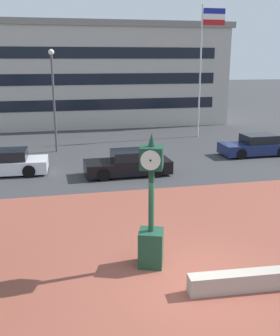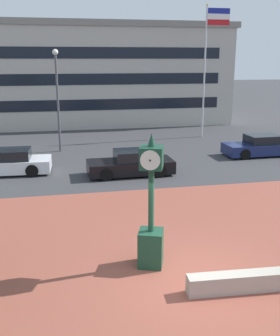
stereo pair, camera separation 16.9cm
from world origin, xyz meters
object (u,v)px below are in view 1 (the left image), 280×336
(street_clock, at_px, (151,217))
(car_street_far, at_px, (3,163))
(car_street_near, at_px, (256,146))
(civic_building, at_px, (54,74))
(car_street_mid, at_px, (129,164))
(flagpole_primary, at_px, (204,59))
(street_lamp_post, at_px, (53,90))

(street_clock, xyz_separation_m, car_street_far, (-5.21, 10.78, -0.92))
(car_street_near, relative_size, civic_building, 0.14)
(street_clock, distance_m, car_street_mid, 9.42)
(civic_building, bearing_deg, car_street_mid, -80.47)
(street_clock, xyz_separation_m, car_street_near, (9.65, 11.94, -0.92))
(flagpole_primary, xyz_separation_m, civic_building, (-10.73, 10.76, -1.36))
(car_street_near, xyz_separation_m, car_street_mid, (-8.54, -2.63, 0.00))
(car_street_mid, distance_m, car_street_far, 6.49)
(civic_building, bearing_deg, street_lamp_post, -90.82)
(car_street_near, distance_m, street_lamp_post, 13.04)
(street_clock, bearing_deg, car_street_far, 135.11)
(car_street_mid, distance_m, street_lamp_post, 7.90)
(flagpole_primary, relative_size, civic_building, 0.31)
(car_street_mid, relative_size, street_lamp_post, 0.69)
(street_clock, height_order, street_lamp_post, street_lamp_post)
(flagpole_primary, xyz_separation_m, street_lamp_post, (-10.93, -2.96, -1.88))
(car_street_mid, bearing_deg, civic_building, 8.13)
(car_street_near, relative_size, car_street_mid, 0.99)
(car_street_near, bearing_deg, car_street_far, 93.36)
(car_street_mid, xyz_separation_m, flagpole_primary, (7.38, 9.19, 5.21))
(street_clock, bearing_deg, flagpole_primary, 84.64)
(car_street_mid, height_order, flagpole_primary, flagpole_primary)
(car_street_near, bearing_deg, flagpole_primary, 8.91)
(flagpole_primary, distance_m, civic_building, 15.26)
(car_street_far, relative_size, civic_building, 0.15)
(car_street_near, relative_size, street_lamp_post, 0.69)
(car_street_near, bearing_deg, street_clock, 139.97)
(car_street_far, bearing_deg, street_lamp_post, -27.55)
(car_street_far, bearing_deg, civic_building, -6.41)
(street_clock, distance_m, flagpole_primary, 20.79)
(street_clock, distance_m, car_street_near, 15.37)
(car_street_near, distance_m, car_street_far, 14.90)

